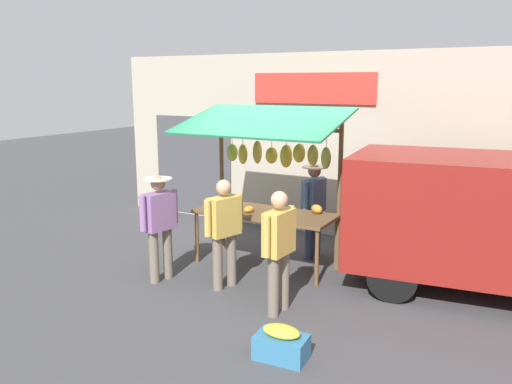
# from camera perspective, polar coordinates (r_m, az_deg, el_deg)

# --- Properties ---
(ground_plane) EXTENTS (40.00, 40.00, 0.00)m
(ground_plane) POSITION_cam_1_polar(r_m,az_deg,el_deg) (8.36, 1.01, -8.03)
(ground_plane) COLOR #424244
(street_backdrop) EXTENTS (9.00, 0.30, 3.40)m
(street_backdrop) POSITION_cam_1_polar(r_m,az_deg,el_deg) (9.94, 6.75, 5.18)
(street_backdrop) COLOR #B2A893
(street_backdrop) RESTS_ON ground
(market_stall) EXTENTS (2.50, 1.46, 2.50)m
(market_stall) POSITION_cam_1_polar(r_m,az_deg,el_deg) (8.02, 1.38, 2.72)
(market_stall) COLOR brown
(market_stall) RESTS_ON ground
(vendor_with_sunhat) EXTENTS (0.40, 0.67, 1.56)m
(vendor_with_sunhat) POSITION_cam_1_polar(r_m,az_deg,el_deg) (8.55, 6.35, -1.28)
(vendor_with_sunhat) COLOR navy
(vendor_with_sunhat) RESTS_ON ground
(shopper_with_shopping_bag) EXTENTS (0.35, 0.65, 1.56)m
(shopper_with_shopping_bag) POSITION_cam_1_polar(r_m,az_deg,el_deg) (7.25, -3.51, -3.83)
(shopper_with_shopping_bag) COLOR #726656
(shopper_with_shopping_bag) RESTS_ON ground
(shopper_with_ponytail) EXTENTS (0.40, 0.67, 1.56)m
(shopper_with_ponytail) POSITION_cam_1_polar(r_m,az_deg,el_deg) (7.62, -10.54, -3.06)
(shopper_with_ponytail) COLOR #726656
(shopper_with_ponytail) RESTS_ON ground
(shopper_in_striped_shirt) EXTENTS (0.25, 0.68, 1.57)m
(shopper_in_striped_shirt) POSITION_cam_1_polar(r_m,az_deg,el_deg) (6.45, 2.53, -5.75)
(shopper_in_striped_shirt) COLOR #726656
(shopper_in_striped_shirt) RESTS_ON ground
(parked_van) EXTENTS (4.58, 2.34, 1.88)m
(parked_van) POSITION_cam_1_polar(r_m,az_deg,el_deg) (7.72, 25.84, -2.26)
(parked_van) COLOR maroon
(parked_van) RESTS_ON ground
(produce_crate_near) EXTENTS (0.57, 0.38, 0.37)m
(produce_crate_near) POSITION_cam_1_polar(r_m,az_deg,el_deg) (5.69, 2.81, -16.30)
(produce_crate_near) COLOR teal
(produce_crate_near) RESTS_ON ground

